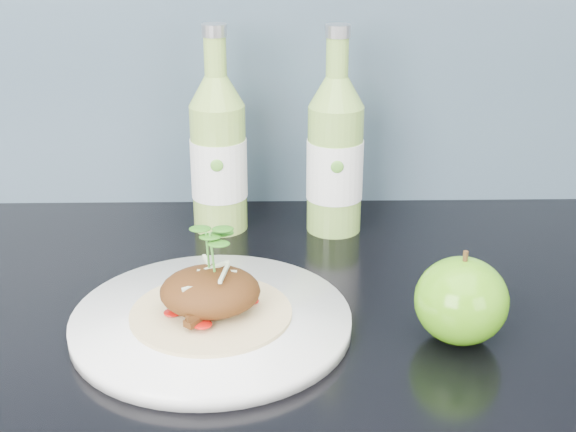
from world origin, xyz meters
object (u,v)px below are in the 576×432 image
cider_bottle_right (335,156)px  green_apple (461,301)px  dinner_plate (211,322)px  cider_bottle_left (218,155)px

cider_bottle_right → green_apple: bearing=-62.9°
dinner_plate → cider_bottle_right: size_ratio=1.21×
dinner_plate → cider_bottle_right: bearing=60.6°
green_apple → cider_bottle_left: 0.39m
green_apple → cider_bottle_right: 0.31m
green_apple → cider_bottle_right: bearing=110.4°
green_apple → cider_bottle_left: cider_bottle_left is taller
dinner_plate → green_apple: 0.25m
green_apple → cider_bottle_right: size_ratio=0.37×
cider_bottle_right → cider_bottle_left: bearing=-176.5°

